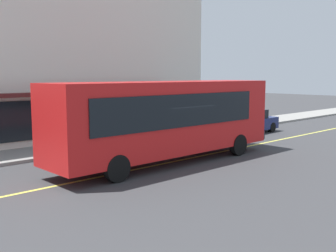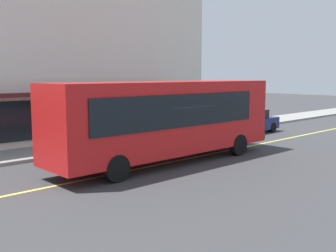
{
  "view_description": "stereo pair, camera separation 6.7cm",
  "coord_description": "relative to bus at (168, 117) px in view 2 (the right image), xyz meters",
  "views": [
    {
      "loc": [
        -12.04,
        -12.41,
        3.79
      ],
      "look_at": [
        -0.28,
        0.05,
        1.6
      ],
      "focal_mm": 43.04,
      "sensor_mm": 36.0,
      "label": 1
    },
    {
      "loc": [
        -11.99,
        -12.46,
        3.79
      ],
      "look_at": [
        -0.28,
        0.05,
        1.6
      ],
      "focal_mm": 43.04,
      "sensor_mm": 36.0,
      "label": 2
    }
  ],
  "objects": [
    {
      "name": "ground",
      "position": [
        0.25,
        -0.07,
        -1.99
      ],
      "size": [
        120.0,
        120.0,
        0.0
      ],
      "primitive_type": "plane",
      "color": "#38383A"
    },
    {
      "name": "traffic_light",
      "position": [
        6.08,
        4.89,
        0.55
      ],
      "size": [
        0.3,
        0.52,
        3.2
      ],
      "color": "#2D2D33",
      "rests_on": "sidewalk"
    },
    {
      "name": "pedestrian_mid_block",
      "position": [
        9.42,
        5.59,
        -0.83
      ],
      "size": [
        0.34,
        0.34,
        1.67
      ],
      "color": "black",
      "rests_on": "sidewalk"
    },
    {
      "name": "lane_centre_stripe",
      "position": [
        0.25,
        -0.07,
        -1.98
      ],
      "size": [
        36.0,
        0.16,
        0.01
      ],
      "primitive_type": "cube",
      "color": "#D8D14C",
      "rests_on": "ground"
    },
    {
      "name": "sidewalk",
      "position": [
        0.25,
        5.55,
        -1.91
      ],
      "size": [
        80.0,
        2.91,
        0.15
      ],
      "primitive_type": "cube",
      "color": "gray",
      "rests_on": "ground"
    },
    {
      "name": "pedestrian_waiting",
      "position": [
        1.93,
        6.58,
        -0.79
      ],
      "size": [
        0.34,
        0.34,
        1.74
      ],
      "color": "black",
      "rests_on": "sidewalk"
    },
    {
      "name": "car_navy",
      "position": [
        9.91,
        2.78,
        -1.24
      ],
      "size": [
        4.36,
        1.99,
        1.52
      ],
      "color": "navy",
      "rests_on": "ground"
    },
    {
      "name": "bus",
      "position": [
        0.0,
        0.0,
        0.0
      ],
      "size": [
        11.13,
        2.62,
        3.5
      ],
      "color": "red",
      "rests_on": "ground"
    }
  ]
}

